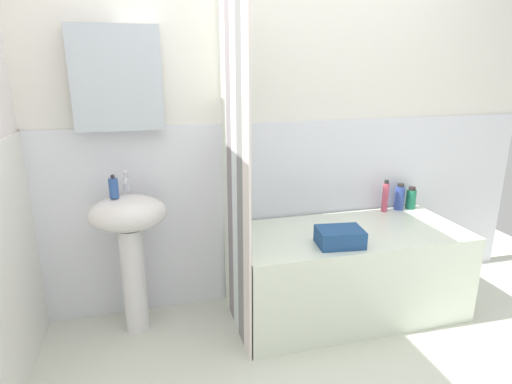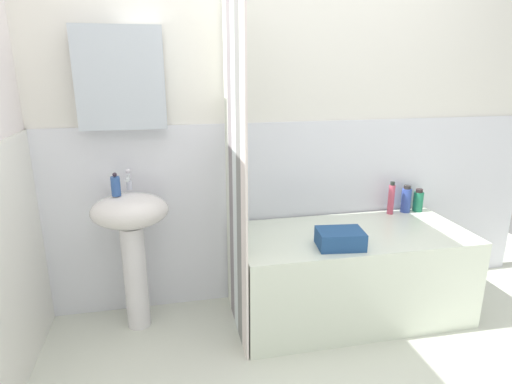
{
  "view_description": "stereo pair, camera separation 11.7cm",
  "coord_description": "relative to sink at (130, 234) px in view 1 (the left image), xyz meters",
  "views": [
    {
      "loc": [
        -0.89,
        -1.36,
        1.55
      ],
      "look_at": [
        -0.3,
        0.86,
        0.87
      ],
      "focal_mm": 30.07,
      "sensor_mm": 36.0,
      "label": 1
    },
    {
      "loc": [
        -0.78,
        -1.39,
        1.55
      ],
      "look_at": [
        -0.3,
        0.86,
        0.87
      ],
      "focal_mm": 30.07,
      "sensor_mm": 36.0,
      "label": 2
    }
  ],
  "objects": [
    {
      "name": "lotion_bottle",
      "position": [
        1.72,
        0.12,
        0.05
      ],
      "size": [
        0.04,
        0.04,
        0.23
      ],
      "color": "#C64B63",
      "rests_on": "bathtub"
    },
    {
      "name": "bathtub",
      "position": [
        1.32,
        -0.14,
        -0.34
      ],
      "size": [
        1.43,
        0.67,
        0.56
      ],
      "primitive_type": "cube",
      "color": "silver",
      "rests_on": "ground_plane"
    },
    {
      "name": "sink",
      "position": [
        0.0,
        0.0,
        0.0
      ],
      "size": [
        0.44,
        0.34,
        0.85
      ],
      "color": "silver",
      "rests_on": "ground_plane"
    },
    {
      "name": "soap_dispenser",
      "position": [
        -0.06,
        -0.02,
        0.28
      ],
      "size": [
        0.05,
        0.05,
        0.13
      ],
      "color": "#2D5095",
      "rests_on": "sink"
    },
    {
      "name": "wall_back_tiled",
      "position": [
        0.94,
        0.23,
        0.52
      ],
      "size": [
        3.6,
        0.18,
        2.4
      ],
      "color": "white",
      "rests_on": "ground_plane"
    },
    {
      "name": "body_wash_bottle",
      "position": [
        1.84,
        0.14,
        0.03
      ],
      "size": [
        0.07,
        0.07,
        0.19
      ],
      "color": "#324BA2",
      "rests_on": "bathtub"
    },
    {
      "name": "towel_folded",
      "position": [
        1.15,
        -0.33,
        -0.01
      ],
      "size": [
        0.28,
        0.22,
        0.1
      ],
      "primitive_type": "cube",
      "rotation": [
        0.0,
        0.0,
        -0.12
      ],
      "color": "navy",
      "rests_on": "bathtub"
    },
    {
      "name": "shower_curtain",
      "position": [
        0.59,
        -0.14,
        0.38
      ],
      "size": [
        0.01,
        0.67,
        2.0
      ],
      "color": "white",
      "rests_on": "ground_plane"
    },
    {
      "name": "shampoo_bottle",
      "position": [
        1.93,
        0.13,
        0.01
      ],
      "size": [
        0.07,
        0.07,
        0.16
      ],
      "color": "#1E7551",
      "rests_on": "bathtub"
    },
    {
      "name": "faucet",
      "position": [
        0.0,
        0.08,
        0.29
      ],
      "size": [
        0.03,
        0.12,
        0.12
      ],
      "color": "silver",
      "rests_on": "sink"
    }
  ]
}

